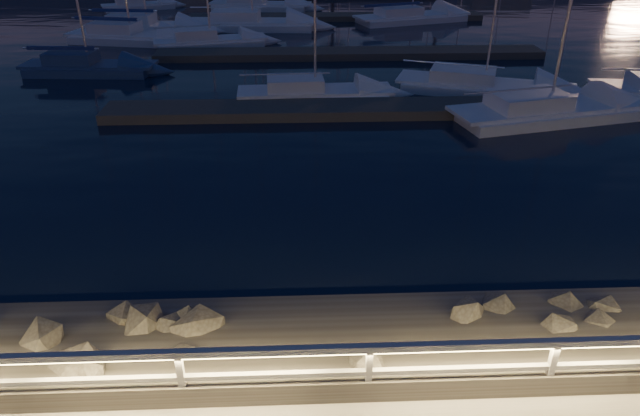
# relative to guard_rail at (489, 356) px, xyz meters

# --- Properties ---
(ground) EXTENTS (400.00, 400.00, 0.00)m
(ground) POSITION_rel_guard_rail_xyz_m (0.07, 0.00, -0.77)
(ground) COLOR #AEAA9D
(ground) RESTS_ON ground
(harbor_water) EXTENTS (400.00, 440.00, 0.60)m
(harbor_water) POSITION_rel_guard_rail_xyz_m (0.07, 31.22, -1.74)
(harbor_water) COLOR black
(harbor_water) RESTS_ON ground
(guard_rail) EXTENTS (44.11, 0.12, 1.06)m
(guard_rail) POSITION_rel_guard_rail_xyz_m (0.00, 0.00, 0.00)
(guard_rail) COLOR silver
(guard_rail) RESTS_ON ground
(riprap) EXTENTS (29.32, 3.06, 1.38)m
(riprap) POSITION_rel_guard_rail_xyz_m (-2.09, 1.70, -1.03)
(riprap) COLOR #6A645B
(riprap) RESTS_ON ground
(floating_docks) EXTENTS (22.00, 36.00, 0.40)m
(floating_docks) POSITION_rel_guard_rail_xyz_m (0.07, 32.50, -1.17)
(floating_docks) COLOR #514A43
(floating_docks) RESTS_ON ground
(sailboat_a) EXTENTS (6.87, 2.56, 11.52)m
(sailboat_a) POSITION_rel_guard_rail_xyz_m (-13.82, 22.94, -0.95)
(sailboat_a) COLOR navy
(sailboat_a) RESTS_ON ground
(sailboat_b) EXTENTS (6.92, 2.39, 11.63)m
(sailboat_b) POSITION_rel_guard_rail_xyz_m (-2.37, 17.91, -0.97)
(sailboat_b) COLOR silver
(sailboat_b) RESTS_ON ground
(sailboat_c) EXTENTS (8.52, 4.16, 13.94)m
(sailboat_c) POSITION_rel_guard_rail_xyz_m (7.02, 15.01, -0.94)
(sailboat_c) COLOR silver
(sailboat_c) RESTS_ON ground
(sailboat_d) EXTENTS (8.24, 4.89, 13.49)m
(sailboat_d) POSITION_rel_guard_rail_xyz_m (5.49, 18.82, -0.97)
(sailboat_d) COLOR silver
(sailboat_d) RESTS_ON ground
(sailboat_e) EXTENTS (7.01, 3.50, 11.57)m
(sailboat_e) POSITION_rel_guard_rail_xyz_m (-8.36, 28.83, -0.95)
(sailboat_e) COLOR silver
(sailboat_e) RESTS_ON ground
(sailboat_f) EXTENTS (8.35, 4.03, 13.73)m
(sailboat_f) POSITION_rel_guard_rail_xyz_m (-13.57, 30.48, -0.92)
(sailboat_f) COLOR silver
(sailboat_f) RESTS_ON ground
(sailboat_g) EXTENTS (9.12, 3.30, 15.18)m
(sailboat_g) POSITION_rel_guard_rail_xyz_m (-6.22, 34.58, -0.92)
(sailboat_g) COLOR silver
(sailboat_g) RESTS_ON ground
(sailboat_i) EXTENTS (6.14, 3.72, 10.20)m
(sailboat_i) POSITION_rel_guard_rail_xyz_m (-16.07, 43.38, -0.98)
(sailboat_i) COLOR silver
(sailboat_i) RESTS_ON ground
(sailboat_j) EXTENTS (8.38, 3.38, 13.90)m
(sailboat_j) POSITION_rel_guard_rail_xyz_m (-13.26, 33.64, -0.92)
(sailboat_j) COLOR silver
(sailboat_j) RESTS_ON ground
(sailboat_k) EXTENTS (8.58, 3.78, 14.09)m
(sailboat_k) POSITION_rel_guard_rail_xyz_m (-6.12, 42.93, -0.94)
(sailboat_k) COLOR silver
(sailboat_k) RESTS_ON ground
(sailboat_l) EXTENTS (8.97, 5.06, 14.64)m
(sailboat_l) POSITION_rel_guard_rail_xyz_m (5.43, 36.78, -0.95)
(sailboat_l) COLOR silver
(sailboat_l) RESTS_ON ground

